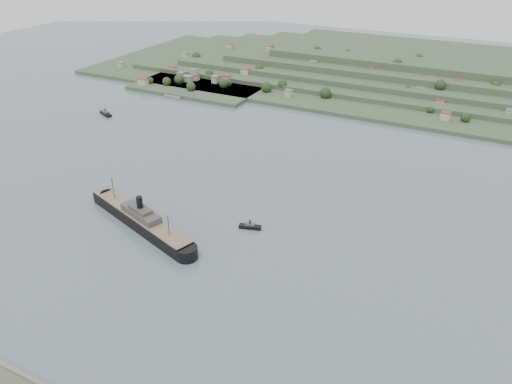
% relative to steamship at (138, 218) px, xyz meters
% --- Properties ---
extents(ground, '(1400.00, 1400.00, 0.00)m').
position_rel_steamship_xyz_m(ground, '(68.71, 26.04, -4.99)').
color(ground, slate).
rests_on(ground, ground).
extents(far_peninsula, '(760.00, 309.00, 30.00)m').
position_rel_steamship_xyz_m(far_peninsula, '(96.62, 419.14, 6.89)').
color(far_peninsula, '#35452E').
rests_on(far_peninsula, ground).
extents(steamship, '(109.15, 46.79, 27.05)m').
position_rel_steamship_xyz_m(steamship, '(0.00, 0.00, 0.00)').
color(steamship, black).
rests_on(steamship, ground).
extents(tugboat, '(14.88, 7.58, 6.47)m').
position_rel_steamship_xyz_m(tugboat, '(67.66, 29.13, -3.42)').
color(tugboat, black).
rests_on(tugboat, ground).
extents(ferry_west, '(19.70, 12.94, 7.22)m').
position_rel_steamship_xyz_m(ferry_west, '(-165.32, 152.46, -3.26)').
color(ferry_west, black).
rests_on(ferry_west, ground).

